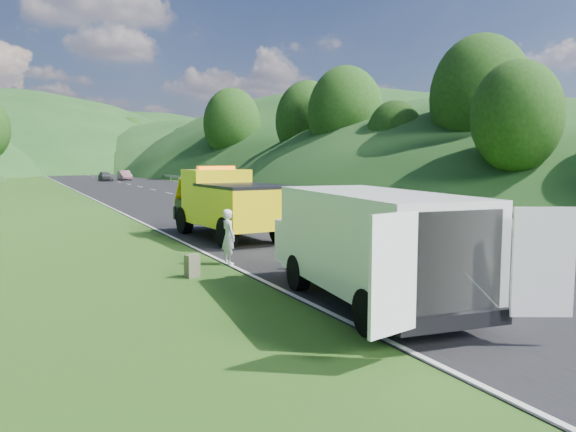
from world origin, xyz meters
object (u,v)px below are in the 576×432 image
suitcase (192,266)px  passing_suv (323,222)px  woman (229,264)px  spare_tire (462,303)px  tow_truck (228,203)px  child (307,270)px  worker (493,312)px  white_van (370,241)px

suitcase → passing_suv: bearing=44.7°
woman → passing_suv: (7.86, 7.98, 0.00)m
suitcase → spare_tire: bearing=-48.9°
woman → spare_tire: (2.99, -6.38, 0.00)m
tow_truck → child: size_ratio=7.37×
suitcase → worker: bearing=-53.1°
tow_truck → passing_suv: (5.97, 2.94, -1.37)m
child → spare_tire: bearing=-65.1°
child → spare_tire: size_ratio=1.45×
child → suitcase: 3.18m
white_van → worker: (1.92, -1.62, -1.37)m
suitcase → white_van: bearing=-59.6°
woman → child: woman is taller
child → spare_tire: (1.35, -4.59, 0.00)m
white_van → suitcase: white_van is taller
spare_tire → tow_truck: bearing=95.5°
worker → suitcase: bearing=102.2°
woman → suitcase: woman is taller
tow_truck → suitcase: tow_truck is taller
child → spare_tire: child is taller
white_van → woman: 5.88m
child → woman: bearing=140.8°
worker → suitcase: size_ratio=3.17×
worker → spare_tire: bearing=66.0°
woman → child: size_ratio=1.80×
tow_truck → white_van: tow_truck is taller
tow_truck → spare_tire: 11.56m
tow_truck → spare_tire: size_ratio=10.71×
tow_truck → worker: tow_truck is taller
passing_suv → spare_tire: bearing=-104.6°
white_van → child: size_ratio=7.95×
white_van → suitcase: 5.17m
tow_truck → suitcase: (-3.39, -6.30, -1.06)m
suitcase → tow_truck: bearing=61.7°
tow_truck → white_van: bearing=-97.3°
tow_truck → woman: size_ratio=4.09×
woman → worker: worker is taller
tow_truck → passing_suv: tow_truck is taller
woman → suitcase: size_ratio=2.66×
woman → spare_tire: 7.05m
spare_tire → child: bearing=106.4°
passing_suv → tow_truck: bearing=-149.7°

